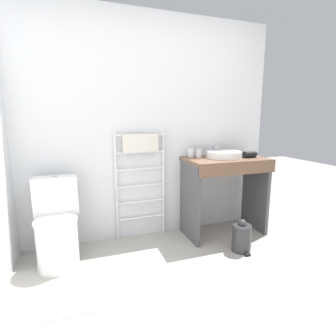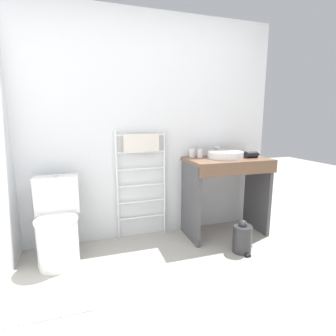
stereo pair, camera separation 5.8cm
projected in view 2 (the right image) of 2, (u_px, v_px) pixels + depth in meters
name	position (u px, v px, depth m)	size (l,w,h in m)	color
wall_back	(148.00, 129.00, 2.87)	(2.89, 0.12, 2.38)	silver
toilet	(58.00, 228.00, 2.37)	(0.39, 0.49, 0.79)	white
towel_radiator	(142.00, 163.00, 2.80)	(0.55, 0.06, 1.18)	white
vanity_counter	(226.00, 184.00, 2.90)	(0.89, 0.54, 0.87)	brown
sink_basin	(225.00, 155.00, 2.86)	(0.39, 0.39, 0.07)	white
faucet	(216.00, 149.00, 3.05)	(0.02, 0.10, 0.11)	silver
cup_near_wall	(192.00, 153.00, 2.94)	(0.07, 0.07, 0.10)	white
cup_near_edge	(200.00, 153.00, 2.91)	(0.06, 0.06, 0.09)	white
hair_dryer	(251.00, 154.00, 2.89)	(0.18, 0.18, 0.07)	black
trash_bin	(242.00, 238.00, 2.58)	(0.19, 0.22, 0.33)	#333335
bath_mat	(55.00, 301.00, 1.89)	(0.56, 0.36, 0.01)	silver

